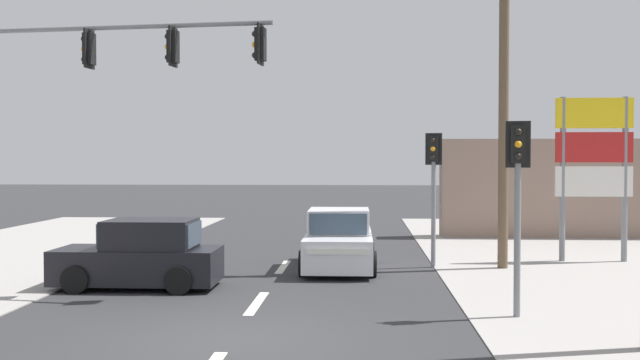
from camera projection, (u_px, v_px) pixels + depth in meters
ground_plane at (231, 340)px, 11.91m from camera, size 140.00×140.00×0.00m
lane_dash_mid at (257, 303)px, 14.90m from camera, size 0.20×2.40×0.01m
lane_dash_far at (283, 267)px, 19.89m from camera, size 0.20×2.40×0.01m
utility_pole_midground_right at (504, 53)px, 19.40m from camera, size 1.80×0.26×10.79m
traffic_signal_mast at (75, 91)px, 16.21m from camera, size 6.85×1.07×6.00m
pedestal_signal_right_kerb at (518, 185)px, 13.45m from camera, size 0.44×0.30×3.56m
pedestal_signal_far_median at (434, 176)px, 19.75m from camera, size 0.43×0.31×3.56m
shopping_plaza_sign at (594, 155)px, 20.76m from camera, size 2.10×0.16×4.60m
shopfront_wall_far at (607, 188)px, 27.22m from camera, size 12.00×1.00×3.60m
sedan_receding_far at (339, 242)px, 19.53m from camera, size 1.92×4.25×1.56m
hatchback_kerbside_parked at (141, 256)px, 16.65m from camera, size 3.64×1.78×1.53m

